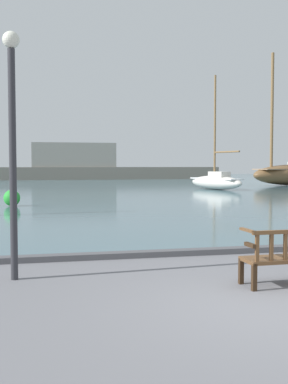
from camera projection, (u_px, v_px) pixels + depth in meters
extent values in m
plane|color=slate|center=(279.00, 307.00, 6.50)|extent=(160.00, 160.00, 0.00)
cube|color=#476670|center=(67.00, 183.00, 49.34)|extent=(100.00, 80.00, 0.08)
cube|color=#4C4C50|center=(190.00, 252.00, 10.25)|extent=(40.00, 0.30, 0.12)
cube|color=#322113|center=(241.00, 271.00, 7.75)|extent=(0.07, 0.07, 0.42)
cube|color=#322113|center=(254.00, 277.00, 7.31)|extent=(0.07, 0.07, 0.42)
cube|color=brown|center=(257.00, 248.00, 7.30)|extent=(0.06, 0.04, 0.41)
cube|color=brown|center=(271.00, 248.00, 7.36)|extent=(0.06, 0.04, 0.41)
cube|color=brown|center=(285.00, 247.00, 7.42)|extent=(0.06, 0.04, 0.41)
cube|color=#322113|center=(250.00, 245.00, 7.41)|extent=(0.07, 0.30, 0.06)
cube|color=brown|center=(248.00, 230.00, 7.49)|extent=(0.07, 0.47, 0.04)
ellipsoid|color=silver|center=(216.00, 182.00, 35.98)|extent=(2.96, 6.13, 1.03)
cube|color=white|center=(216.00, 179.00, 35.96)|extent=(2.41, 5.35, 0.08)
cube|color=beige|center=(219.00, 175.00, 35.55)|extent=(1.24, 1.85, 0.50)
cylinder|color=brown|center=(215.00, 127.00, 35.88)|extent=(0.15, 0.15, 7.65)
cylinder|color=brown|center=(227.00, 152.00, 34.69)|extent=(0.85, 2.86, 0.12)
cylinder|color=brown|center=(272.00, 111.00, 41.83)|extent=(0.26, 0.26, 10.04)
cylinder|color=#2D2D33|center=(13.00, 166.00, 7.95)|extent=(0.12, 0.12, 3.82)
sphere|color=silver|center=(11.00, 40.00, 7.83)|extent=(0.28, 0.28, 0.28)
sphere|color=green|center=(12.00, 198.00, 21.38)|extent=(0.73, 0.73, 0.73)
cylinder|color=#2D2D33|center=(12.00, 182.00, 21.34)|extent=(0.06, 0.06, 0.70)
cube|color=slate|center=(62.00, 174.00, 59.28)|extent=(40.35, 2.40, 1.63)
cube|color=gray|center=(74.00, 155.00, 59.49)|extent=(10.27, 2.00, 3.00)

